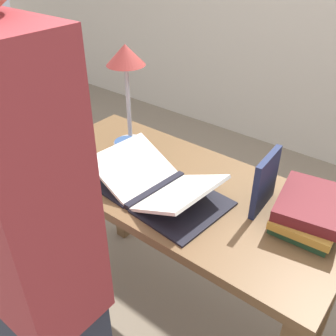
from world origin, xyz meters
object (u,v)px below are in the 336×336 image
Objects in this scene: book_standing_upright at (265,182)px; coffee_mug at (127,150)px; open_book at (156,185)px; book_stack_tall at (312,210)px; reading_lamp at (126,72)px; person_reader at (35,285)px.

book_standing_upright is 0.57m from coffee_mug.
open_book is 0.52m from book_stack_tall.
coffee_mug is at bearing -54.00° from reading_lamp.
open_book is at bearing -157.63° from book_standing_upright.
coffee_mug is at bearing -173.12° from book_stack_tall.
reading_lamp is at bearing -63.84° from person_reader.
open_book is at bearing -22.84° from coffee_mug.
open_book is 0.25m from coffee_mug.
book_standing_upright is 0.75m from person_reader.
person_reader reaches higher than book_standing_upright.
person_reader is at bearing -121.13° from book_stack_tall.
open_book is at bearing -32.41° from reading_lamp.
book_standing_upright is (0.33, 0.16, 0.07)m from open_book.
book_stack_tall reaches higher than coffee_mug.
coffee_mug is at bearing -177.19° from book_standing_upright.
book_standing_upright is 0.67m from reading_lamp.
book_stack_tall is 0.84m from reading_lamp.
book_stack_tall is 0.69× the size of reading_lamp.
coffee_mug is (0.07, -0.09, -0.28)m from reading_lamp.
reading_lamp is (-0.63, 0.03, 0.23)m from book_standing_upright.
open_book is 0.33× the size of person_reader.
coffee_mug is 0.08× the size of person_reader.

